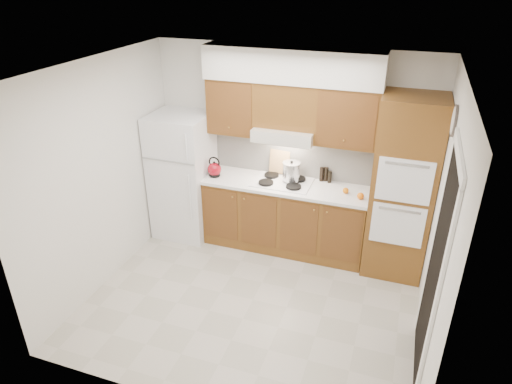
% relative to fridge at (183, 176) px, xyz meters
% --- Properties ---
extents(floor, '(3.60, 3.60, 0.00)m').
position_rel_fridge_xyz_m(floor, '(1.41, -1.14, -0.86)').
color(floor, '#B7AFA0').
rests_on(floor, ground).
extents(ceiling, '(3.60, 3.60, 0.00)m').
position_rel_fridge_xyz_m(ceiling, '(1.41, -1.14, 1.74)').
color(ceiling, white).
rests_on(ceiling, wall_back).
extents(wall_back, '(3.60, 0.02, 2.60)m').
position_rel_fridge_xyz_m(wall_back, '(1.41, 0.36, 0.44)').
color(wall_back, silver).
rests_on(wall_back, floor).
extents(wall_left, '(0.02, 3.00, 2.60)m').
position_rel_fridge_xyz_m(wall_left, '(-0.40, -1.14, 0.44)').
color(wall_left, silver).
rests_on(wall_left, floor).
extents(wall_right, '(0.02, 3.00, 2.60)m').
position_rel_fridge_xyz_m(wall_right, '(3.21, -1.14, 0.44)').
color(wall_right, silver).
rests_on(wall_right, floor).
extents(fridge, '(0.75, 0.72, 1.72)m').
position_rel_fridge_xyz_m(fridge, '(0.00, 0.00, 0.00)').
color(fridge, white).
rests_on(fridge, floor).
extents(base_cabinets, '(2.11, 0.60, 0.90)m').
position_rel_fridge_xyz_m(base_cabinets, '(1.43, 0.06, -0.41)').
color(base_cabinets, brown).
rests_on(base_cabinets, floor).
extents(countertop, '(2.13, 0.62, 0.04)m').
position_rel_fridge_xyz_m(countertop, '(1.43, 0.05, 0.06)').
color(countertop, white).
rests_on(countertop, base_cabinets).
extents(backsplash, '(2.11, 0.03, 0.56)m').
position_rel_fridge_xyz_m(backsplash, '(1.43, 0.34, 0.36)').
color(backsplash, white).
rests_on(backsplash, countertop).
extents(oven_cabinet, '(0.70, 0.65, 2.20)m').
position_rel_fridge_xyz_m(oven_cabinet, '(2.85, 0.03, 0.24)').
color(oven_cabinet, brown).
rests_on(oven_cabinet, floor).
extents(upper_cab_left, '(0.63, 0.33, 0.70)m').
position_rel_fridge_xyz_m(upper_cab_left, '(0.69, 0.19, 0.99)').
color(upper_cab_left, brown).
rests_on(upper_cab_left, wall_back).
extents(upper_cab_right, '(0.73, 0.33, 0.70)m').
position_rel_fridge_xyz_m(upper_cab_right, '(2.12, 0.19, 0.99)').
color(upper_cab_right, brown).
rests_on(upper_cab_right, wall_back).
extents(range_hood, '(0.75, 0.45, 0.15)m').
position_rel_fridge_xyz_m(range_hood, '(1.38, 0.13, 0.71)').
color(range_hood, silver).
rests_on(range_hood, wall_back).
extents(upper_cab_over_hood, '(0.75, 0.33, 0.55)m').
position_rel_fridge_xyz_m(upper_cab_over_hood, '(1.38, 0.19, 1.06)').
color(upper_cab_over_hood, brown).
rests_on(upper_cab_over_hood, range_hood).
extents(soffit, '(2.13, 0.36, 0.40)m').
position_rel_fridge_xyz_m(soffit, '(1.43, 0.18, 1.54)').
color(soffit, silver).
rests_on(soffit, wall_back).
extents(cooktop, '(0.74, 0.50, 0.01)m').
position_rel_fridge_xyz_m(cooktop, '(1.38, 0.07, 0.09)').
color(cooktop, white).
rests_on(cooktop, countertop).
extents(doorway, '(0.02, 0.90, 2.10)m').
position_rel_fridge_xyz_m(doorway, '(3.19, -1.49, 0.19)').
color(doorway, black).
rests_on(doorway, floor).
extents(wall_clock, '(0.02, 0.30, 0.30)m').
position_rel_fridge_xyz_m(wall_clock, '(3.19, -0.59, 1.29)').
color(wall_clock, '#3F3833').
rests_on(wall_clock, wall_right).
extents(kettle, '(0.20, 0.20, 0.18)m').
position_rel_fridge_xyz_m(kettle, '(0.48, -0.03, 0.18)').
color(kettle, maroon).
rests_on(kettle, countertop).
extents(cutting_board, '(0.27, 0.09, 0.35)m').
position_rel_fridge_xyz_m(cutting_board, '(1.27, 0.31, 0.28)').
color(cutting_board, tan).
rests_on(cutting_board, countertop).
extents(stock_pot, '(0.27, 0.27, 0.23)m').
position_rel_fridge_xyz_m(stock_pot, '(1.48, 0.13, 0.22)').
color(stock_pot, silver).
rests_on(stock_pot, cooktop).
extents(condiment_a, '(0.06, 0.06, 0.18)m').
position_rel_fridge_xyz_m(condiment_a, '(1.84, 0.28, 0.17)').
color(condiment_a, black).
rests_on(condiment_a, countertop).
extents(condiment_b, '(0.06, 0.06, 0.18)m').
position_rel_fridge_xyz_m(condiment_b, '(1.89, 0.31, 0.17)').
color(condiment_b, black).
rests_on(condiment_b, countertop).
extents(condiment_c, '(0.06, 0.06, 0.15)m').
position_rel_fridge_xyz_m(condiment_c, '(1.95, 0.27, 0.15)').
color(condiment_c, black).
rests_on(condiment_c, countertop).
extents(orange_near, '(0.11, 0.11, 0.08)m').
position_rel_fridge_xyz_m(orange_near, '(2.39, -0.07, 0.12)').
color(orange_near, orange).
rests_on(orange_near, countertop).
extents(orange_far, '(0.08, 0.08, 0.07)m').
position_rel_fridge_xyz_m(orange_far, '(2.19, 0.03, 0.12)').
color(orange_far, orange).
rests_on(orange_far, countertop).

